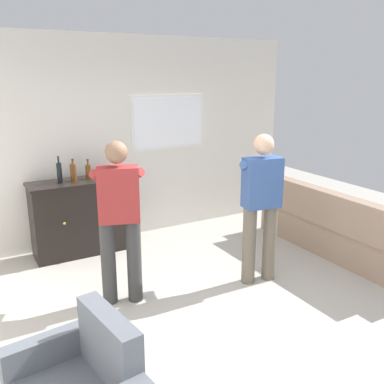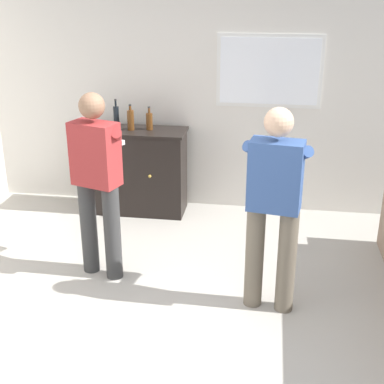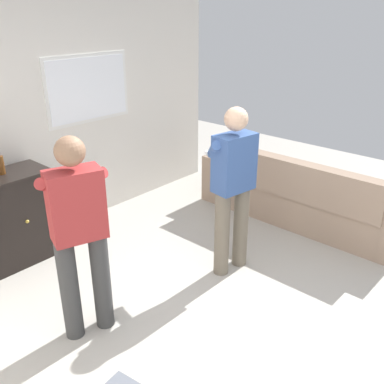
{
  "view_description": "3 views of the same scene",
  "coord_description": "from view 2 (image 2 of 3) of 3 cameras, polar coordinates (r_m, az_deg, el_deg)",
  "views": [
    {
      "loc": [
        -2.14,
        -3.0,
        2.29
      ],
      "look_at": [
        -0.11,
        0.59,
        1.15
      ],
      "focal_mm": 40.0,
      "sensor_mm": 36.0,
      "label": 1
    },
    {
      "loc": [
        0.65,
        -3.32,
        2.54
      ],
      "look_at": [
        0.1,
        0.41,
        1.03
      ],
      "focal_mm": 50.0,
      "sensor_mm": 36.0,
      "label": 2
    },
    {
      "loc": [
        -2.35,
        -1.69,
        2.5
      ],
      "look_at": [
        0.06,
        0.46,
        1.09
      ],
      "focal_mm": 40.0,
      "sensor_mm": 36.0,
      "label": 3
    }
  ],
  "objects": [
    {
      "name": "sideboard_cabinet",
      "position": [
        6.16,
        -6.12,
        2.26
      ],
      "size": [
        1.18,
        0.49,
        0.98
      ],
      "color": "black",
      "rests_on": "ground"
    },
    {
      "name": "wall_back_with_window",
      "position": [
        6.12,
        2.38,
        11.1
      ],
      "size": [
        5.2,
        0.15,
        2.8
      ],
      "color": "silver",
      "rests_on": "ground"
    },
    {
      "name": "bottle_spirits_clear",
      "position": [
        6.04,
        -8.08,
        7.9
      ],
      "size": [
        0.06,
        0.06,
        0.34
      ],
      "color": "black",
      "rests_on": "sideboard_cabinet"
    },
    {
      "name": "person_standing_left",
      "position": [
        4.69,
        -10.03,
        1.51
      ],
      "size": [
        0.53,
        0.52,
        1.68
      ],
      "color": "#383838",
      "rests_on": "ground"
    },
    {
      "name": "bottle_wine_green",
      "position": [
        5.98,
        -4.57,
        7.56
      ],
      "size": [
        0.07,
        0.07,
        0.26
      ],
      "color": "#593314",
      "rests_on": "sideboard_cabinet"
    },
    {
      "name": "bottle_liquor_amber",
      "position": [
        5.98,
        -6.57,
        7.67
      ],
      "size": [
        0.08,
        0.08,
        0.29
      ],
      "color": "#593314",
      "rests_on": "sideboard_cabinet"
    },
    {
      "name": "ground",
      "position": [
        4.23,
        -2.2,
        -15.12
      ],
      "size": [
        10.4,
        10.4,
        0.0
      ],
      "primitive_type": "plane",
      "color": "#B2ADA3"
    },
    {
      "name": "person_standing_right",
      "position": [
        4.17,
        8.75,
        -1.04
      ],
      "size": [
        0.55,
        0.5,
        1.68
      ],
      "color": "#6B6051",
      "rests_on": "ground"
    }
  ]
}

